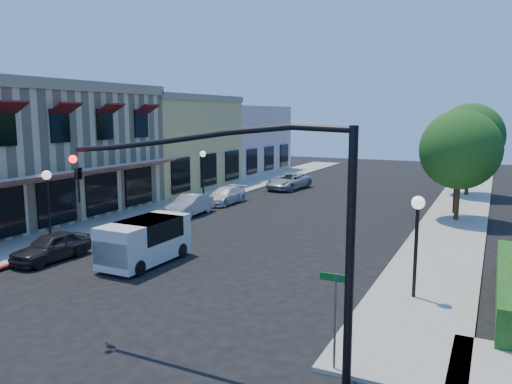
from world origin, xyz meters
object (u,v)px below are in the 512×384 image
at_px(street_name_sign, 336,306).
at_px(parked_car_a, 51,247).
at_px(signal_mast_arm, 261,207).
at_px(lamppost_right_far, 456,171).
at_px(lamppost_left_near, 47,188).
at_px(parked_car_d, 289,181).
at_px(parked_car_b, 190,205).
at_px(white_van, 144,239).
at_px(street_tree_a, 460,150).
at_px(street_tree_b, 470,137).
at_px(parked_car_c, 225,196).
at_px(lamppost_right_near, 417,221).
at_px(lamppost_left_far, 203,162).

relative_size(street_name_sign, parked_car_a, 0.71).
xyz_separation_m(signal_mast_arm, lamppost_right_far, (2.64, 22.50, -1.35)).
relative_size(lamppost_left_near, parked_car_d, 0.74).
bearing_deg(lamppost_right_far, parked_car_b, -153.59).
relative_size(white_van, parked_car_a, 1.18).
xyz_separation_m(parked_car_a, parked_car_b, (0.00, 10.70, 0.04)).
bearing_deg(street_tree_a, street_tree_b, 90.00).
height_order(signal_mast_arm, lamppost_right_far, signal_mast_arm).
bearing_deg(parked_car_d, parked_car_c, -92.21).
distance_m(signal_mast_arm, parked_car_d, 30.12).
distance_m(street_tree_a, lamppost_right_near, 14.08).
distance_m(lamppost_left_near, lamppost_right_near, 17.00).
height_order(lamppost_left_near, parked_car_a, lamppost_left_near).
height_order(street_name_sign, white_van, street_name_sign).
bearing_deg(lamppost_right_near, street_tree_b, 89.28).
bearing_deg(signal_mast_arm, lamppost_right_far, 83.30).
xyz_separation_m(signal_mast_arm, parked_car_c, (-12.06, 19.67, -3.51)).
xyz_separation_m(street_name_sign, parked_car_a, (-13.70, 3.80, -1.09)).
height_order(street_name_sign, parked_car_b, street_name_sign).
height_order(street_tree_b, parked_car_b, street_tree_b).
relative_size(signal_mast_arm, parked_car_c, 2.02).
height_order(street_tree_a, street_tree_b, street_tree_b).
relative_size(lamppost_left_near, parked_car_c, 0.90).
distance_m(street_tree_b, parked_car_a, 30.27).
height_order(lamppost_right_near, parked_car_d, lamppost_right_near).
distance_m(signal_mast_arm, lamppost_left_near, 15.82).
xyz_separation_m(white_van, parked_car_a, (-3.89, -1.36, -0.47)).
xyz_separation_m(street_tree_a, lamppost_right_far, (-0.30, 2.00, -1.46)).
xyz_separation_m(white_van, parked_car_b, (-3.89, 9.33, -0.43)).
distance_m(lamppost_left_far, parked_car_d, 8.58).
height_order(signal_mast_arm, lamppost_right_near, signal_mast_arm).
relative_size(street_name_sign, lamppost_right_far, 0.70).
distance_m(street_tree_a, lamppost_left_far, 17.36).
bearing_deg(parked_car_c, signal_mast_arm, -56.56).
distance_m(lamppost_left_near, lamppost_right_far, 23.35).
bearing_deg(lamppost_right_far, lamppost_right_near, -90.00).
height_order(lamppost_left_far, white_van, lamppost_left_far).
xyz_separation_m(street_name_sign, lamppost_right_near, (1.00, 5.80, 1.04)).
relative_size(lamppost_left_near, lamppost_right_far, 1.00).
height_order(lamppost_left_far, parked_car_d, lamppost_left_far).
distance_m(street_name_sign, lamppost_left_far, 25.48).
xyz_separation_m(street_tree_b, lamppost_right_near, (-0.30, -24.00, -1.81)).
height_order(lamppost_right_near, parked_car_a, lamppost_right_near).
bearing_deg(white_van, street_name_sign, -27.75).
bearing_deg(lamppost_right_near, signal_mast_arm, -112.12).
bearing_deg(white_van, signal_mast_arm, -35.69).
bearing_deg(street_tree_a, parked_car_b, -160.54).
bearing_deg(parked_car_b, street_name_sign, -49.45).
height_order(lamppost_right_far, white_van, lamppost_right_far).
height_order(street_tree_a, lamppost_left_far, street_tree_a).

